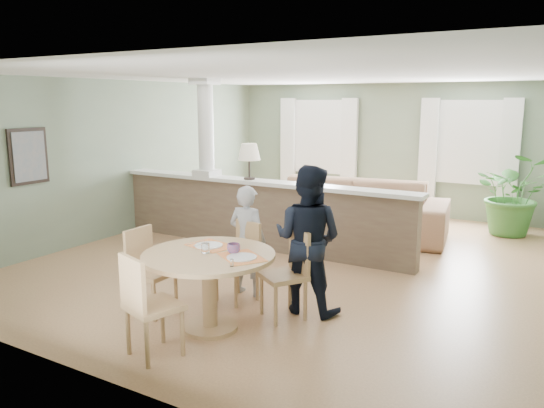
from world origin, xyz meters
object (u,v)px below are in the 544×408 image
Objects in this scene: chair_far_boy at (241,257)px; dining_table at (210,269)px; chair_far_man at (289,269)px; child_person at (247,240)px; man_person at (308,239)px; chair_near at (146,302)px; chair_side at (147,266)px; sofa at (348,209)px; houseplant at (514,194)px.

dining_table is at bearing -62.75° from chair_far_boy.
child_person is (-0.77, 0.35, 0.14)m from chair_far_man.
man_person is (0.64, 0.96, 0.18)m from dining_table.
chair_near is 1.04× the size of chair_side.
child_person reaches higher than dining_table.
child_person is (-0.23, 1.06, 0.02)m from dining_table.
sofa is 3.47m from chair_far_boy.
chair_near is at bearing -79.88° from chair_far_man.
chair_far_man is 0.72× the size of child_person.
sofa is at bearing -148.24° from houseplant.
chair_near reaches higher than chair_far_boy.
houseplant is 1.08× the size of child_person.
chair_side is at bearing -28.96° from chair_near.
chair_near is 0.60× the size of man_person.
dining_table is 0.90m from chair_far_man.
chair_near is 1.94m from man_person.
dining_table is at bearing -91.46° from chair_side.
chair_near is at bearing -99.13° from dining_table.
child_person reaches higher than sofa.
houseplant is (2.49, 1.54, 0.25)m from sofa.
chair_near is (0.13, -5.16, 0.06)m from sofa.
chair_side is 0.71× the size of child_person.
man_person is at bearing -58.38° from chair_side.
dining_table is (0.26, -4.36, 0.17)m from sofa.
chair_side is at bearing 178.19° from dining_table.
sofa is 4.37m from dining_table.
man_person is at bearing 56.43° from dining_table.
chair_far_boy reaches higher than dining_table.
child_person is (0.67, 1.03, 0.15)m from chair_side.
chair_far_man is at bearing 66.23° from man_person.
child_person is 0.81× the size of man_person.
man_person is at bearing -95.24° from chair_near.
child_person is 0.89m from man_person.
dining_table is at bearing -110.71° from houseplant.
sofa is at bearing 136.26° from chair_far_man.
man_person reaches higher than dining_table.
chair_far_boy is (-2.43, -5.01, -0.22)m from houseplant.
dining_table is 1.37× the size of chair_near.
dining_table is at bearing -95.13° from sofa.
houseplant is 6.30m from dining_table.
chair_far_man reaches higher than sofa.
dining_table is at bearing 101.39° from child_person.
chair_side reaches higher than dining_table.
houseplant is 6.65m from chair_side.
man_person is at bearing 172.40° from child_person.
dining_table is 0.82× the size of man_person.
sofa is at bearing -8.06° from chair_side.
chair_far_boy is 0.94× the size of chair_near.
houseplant reaches higher than chair_far_man.
chair_far_man is at bearing 154.94° from child_person.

